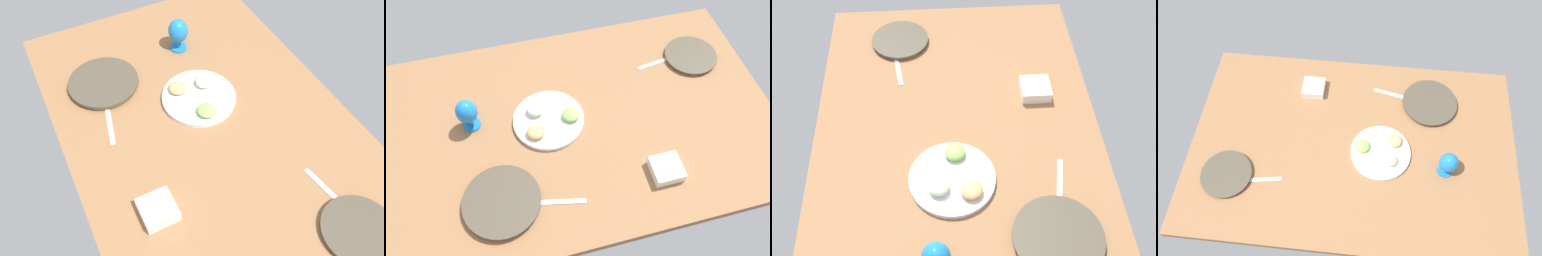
{
  "view_description": "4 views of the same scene",
  "coord_description": "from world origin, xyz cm",
  "views": [
    {
      "loc": [
        80.35,
        -47.23,
        118.05
      ],
      "look_at": [
        1.46,
        -7.75,
        5.19
      ],
      "focal_mm": 37.6,
      "sensor_mm": 36.0,
      "label": 1
    },
    {
      "loc": [
        -24.12,
        -84.33,
        126.7
      ],
      "look_at": [
        -3.94,
        -6.75,
        5.19
      ],
      "focal_mm": 34.72,
      "sensor_mm": 36.0,
      "label": 2
    },
    {
      "loc": [
        -97.02,
        4.55,
        131.09
      ],
      "look_at": [
        4.12,
        -2.16,
        5.19
      ],
      "focal_mm": 42.95,
      "sensor_mm": 36.0,
      "label": 3
    },
    {
      "loc": [
        -7.36,
        82.81,
        163.98
      ],
      "look_at": [
        2.03,
        -6.87,
        5.19
      ],
      "focal_mm": 34.72,
      "sensor_mm": 36.0,
      "label": 4
    }
  ],
  "objects": [
    {
      "name": "ground_plane",
      "position": [
        0.0,
        0.0,
        -2.0
      ],
      "size": [
        160.0,
        104.0,
        4.0
      ],
      "primitive_type": "cube",
      "color": "#8C603D"
    },
    {
      "name": "dinner_plate_left",
      "position": [
        -37.61,
        -28.11,
        1.45
      ],
      "size": [
        28.2,
        28.2,
        2.78
      ],
      "color": "beige",
      "rests_on": "ground_plane"
    },
    {
      "name": "dinner_plate_right",
      "position": [
        57.67,
        21.79,
        1.01
      ],
      "size": [
        24.04,
        24.04,
        1.93
      ],
      "color": "beige",
      "rests_on": "ground_plane"
    },
    {
      "name": "fruit_platter",
      "position": [
        -14.16,
        2.71,
        1.58
      ],
      "size": [
        29.14,
        29.14,
        5.57
      ],
      "color": "silver",
      "rests_on": "ground_plane"
    },
    {
      "name": "hurricane_glass_blue",
      "position": [
        -44.89,
        8.86,
        8.8
      ],
      "size": [
        8.53,
        8.53,
        14.77
      ],
      "color": "blue",
      "rests_on": "ground_plane"
    },
    {
      "name": "square_bowl_white",
      "position": [
        23.96,
        -31.05,
        2.53
      ],
      "size": [
        11.2,
        11.2,
        4.55
      ],
      "color": "white",
      "rests_on": "ground_plane"
    },
    {
      "name": "fork_by_left_plate",
      "position": [
        -16.88,
        -32.96,
        0.3
      ],
      "size": [
        17.98,
        5.51,
        0.6
      ],
      "primitive_type": "cube",
      "rotation": [
        0.0,
        0.0,
        -0.21
      ],
      "color": "silver",
      "rests_on": "ground_plane"
    },
    {
      "name": "fork_by_right_plate",
      "position": [
        40.5,
        22.35,
        0.3
      ],
      "size": [
        18.06,
        4.57,
        0.6
      ],
      "primitive_type": "cube",
      "rotation": [
        0.0,
        0.0,
        0.16
      ],
      "color": "silver",
      "rests_on": "ground_plane"
    }
  ]
}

